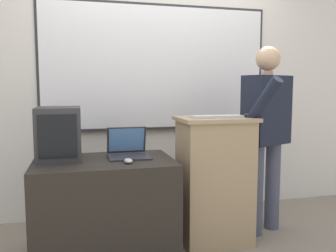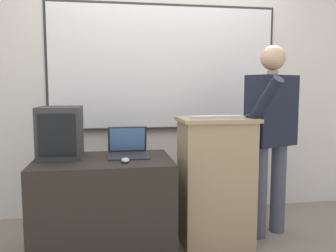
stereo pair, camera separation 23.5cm
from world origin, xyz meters
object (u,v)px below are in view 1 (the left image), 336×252
person_presenter (266,127)px  side_desk (105,208)px  computer_mouse_by_laptop (128,161)px  wireless_keyboard (216,117)px  computer_mouse_by_keyboard (248,115)px  crt_monitor (59,133)px  laptop (128,149)px  lectern_podium (214,180)px

person_presenter → side_desk: bearing=162.5°
side_desk → computer_mouse_by_laptop: computer_mouse_by_laptop is taller
side_desk → wireless_keyboard: bearing=-1.9°
wireless_keyboard → computer_mouse_by_keyboard: size_ratio=4.16×
side_desk → crt_monitor: (-0.32, 0.13, 0.56)m
side_desk → computer_mouse_by_keyboard: computer_mouse_by_keyboard is taller
side_desk → laptop: 0.48m
lectern_podium → person_presenter: bearing=10.1°
wireless_keyboard → computer_mouse_by_laptop: bearing=-170.1°
side_desk → crt_monitor: size_ratio=2.62×
lectern_podium → side_desk: size_ratio=1.01×
side_desk → person_presenter: (1.40, 0.12, 0.57)m
laptop → computer_mouse_by_keyboard: size_ratio=3.16×
computer_mouse_by_laptop → crt_monitor: 0.59m
person_presenter → computer_mouse_by_keyboard: size_ratio=16.21×
computer_mouse_by_laptop → wireless_keyboard: bearing=9.9°
person_presenter → laptop: size_ratio=5.13×
laptop → crt_monitor: bearing=176.9°
computer_mouse_by_laptop → side_desk: bearing=135.8°
computer_mouse_by_keyboard → crt_monitor: crt_monitor is taller
laptop → computer_mouse_by_laptop: size_ratio=3.16×
computer_mouse_by_laptop → computer_mouse_by_keyboard: computer_mouse_by_keyboard is taller
computer_mouse_by_laptop → lectern_podium: bearing=14.0°
crt_monitor → computer_mouse_by_laptop: bearing=-30.5°
crt_monitor → computer_mouse_by_keyboard: bearing=-6.5°
lectern_podium → wireless_keyboard: wireless_keyboard is taller
laptop → computer_mouse_by_laptop: laptop is taller
lectern_podium → computer_mouse_by_keyboard: computer_mouse_by_keyboard is taller
lectern_podium → computer_mouse_by_laptop: size_ratio=10.35×
wireless_keyboard → computer_mouse_by_keyboard: (0.26, -0.01, 0.01)m
laptop → computer_mouse_by_keyboard: computer_mouse_by_keyboard is taller
side_desk → computer_mouse_by_laptop: bearing=-44.2°
laptop → person_presenter: bearing=0.8°
computer_mouse_by_keyboard → crt_monitor: size_ratio=0.26×
lectern_podium → computer_mouse_by_laptop: lectern_podium is taller
computer_mouse_by_laptop → computer_mouse_by_keyboard: size_ratio=1.00×
person_presenter → laptop: person_presenter is taller
side_desk → laptop: size_ratio=3.24×
side_desk → laptop: (0.19, 0.10, 0.43)m
laptop → wireless_keyboard: size_ratio=0.76×
wireless_keyboard → crt_monitor: crt_monitor is taller
side_desk → wireless_keyboard: wireless_keyboard is taller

